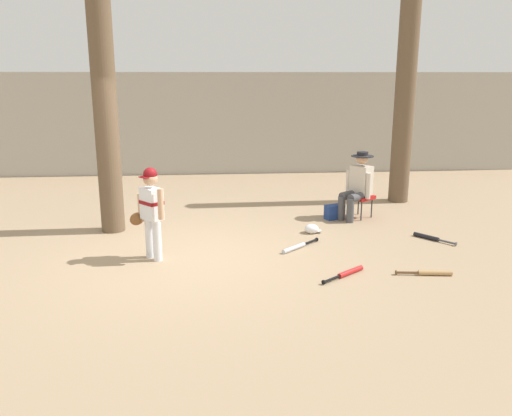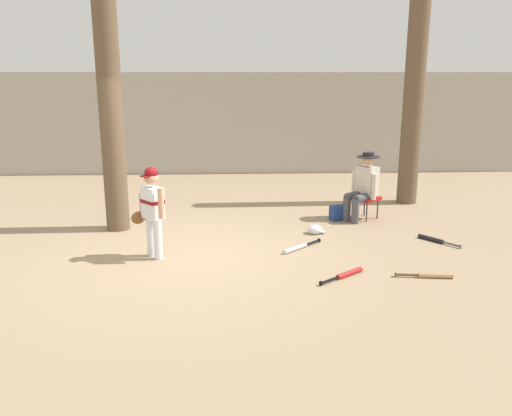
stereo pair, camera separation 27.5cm
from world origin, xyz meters
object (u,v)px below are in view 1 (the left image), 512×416
Objects in this scene: bat_black_composite at (430,238)px; bat_aluminum_silver at (297,247)px; tree_behind_spectator at (405,96)px; batting_helmet_white at (312,229)px; tree_near_player at (103,81)px; handbag_beside_stool at (334,212)px; bat_red_barrel at (348,273)px; bat_wood_tan at (431,273)px; young_ballplayer at (151,208)px; folding_stool at (360,198)px; seated_spectator at (358,184)px.

bat_aluminum_silver is at bearing -172.54° from bat_black_composite.
batting_helmet_white is (-2.19, -2.08, -2.05)m from tree_behind_spectator.
handbag_beside_stool is at bearing 5.95° from tree_near_player.
bat_red_barrel is at bearing -66.01° from bat_aluminum_silver.
bat_wood_tan is at bearing -103.90° from tree_behind_spectator.
batting_helmet_white is (-1.18, 1.98, 0.04)m from bat_wood_tan.
tree_near_player is 4.05m from batting_helmet_white.
young_ballplayer is 4.68× the size of batting_helmet_white.
folding_stool is 2.90m from bat_wood_tan.
young_ballplayer is 1.09× the size of seated_spectator.
folding_stool is 0.87× the size of bat_aluminum_silver.
seated_spectator is at bearing 1.80° from handbag_beside_stool.
young_ballplayer is 2.16× the size of bat_black_composite.
handbag_beside_stool is at bearing -178.20° from seated_spectator.
tree_near_player is 5.59m from bat_wood_tan.
bat_black_composite is (0.81, -1.34, -0.61)m from seated_spectator.
handbag_beside_stool reaches higher than bat_red_barrel.
bat_aluminum_silver is at bearing 113.99° from bat_red_barrel.
bat_black_composite is (1.67, 1.38, 0.00)m from bat_red_barrel.
bat_wood_tan is (0.21, -2.81, -0.61)m from seated_spectator.
bat_wood_tan is (0.13, -2.87, -0.33)m from folding_stool.
seated_spectator is at bearing -134.26° from tree_behind_spectator.
bat_aluminum_silver and bat_wood_tan have the same top height.
bat_red_barrel is (-2.08, -3.98, -2.09)m from tree_behind_spectator.
folding_stool reaches higher than bat_red_barrel.
tree_near_player is 19.39× the size of batting_helmet_white.
tree_near_player is 9.66× the size of folding_stool.
bat_aluminum_silver is at bearing -130.25° from folding_stool.
bat_red_barrel is (-0.45, -2.71, -0.10)m from handbag_beside_stool.
folding_stool reaches higher than bat_aluminum_silver.
bat_red_barrel is (2.57, -0.85, -0.71)m from young_ballplayer.
tree_behind_spectator is 4.02× the size of seated_spectator.
seated_spectator is at bearing 5.56° from tree_near_player.
bat_black_composite is 2.17× the size of batting_helmet_white.
tree_behind_spectator is at bearing 37.92° from handbag_beside_stool.
bat_aluminum_silver is at bearing -22.76° from tree_near_player.
seated_spectator is at bearing -143.52° from folding_stool.
tree_behind_spectator reaches higher than bat_wood_tan.
tree_near_player reaches higher than young_ballplayer.
young_ballplayer is (0.81, -1.46, -1.68)m from tree_near_player.
bat_aluminum_silver is (-2.57, -2.88, -2.09)m from tree_behind_spectator.
bat_black_composite is (1.22, -1.33, -0.10)m from handbag_beside_stool.
tree_near_player is 4.50× the size of seated_spectator.
bat_black_composite is 0.94× the size of bat_aluminum_silver.
tree_near_player is at bearing 157.24° from bat_aluminum_silver.
bat_aluminum_silver is at bearing -129.64° from seated_spectator.
handbag_beside_stool is at bearing 102.40° from bat_wood_tan.
seated_spectator is at bearing 40.65° from batting_helmet_white.
handbag_beside_stool reaches higher than bat_wood_tan.
young_ballplayer is at bearing -151.13° from folding_stool.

